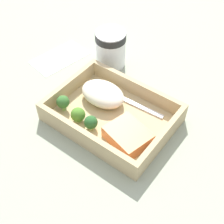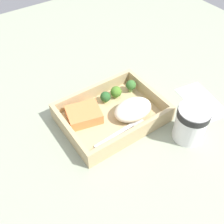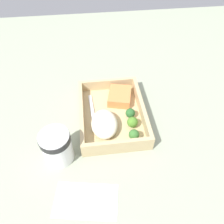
{
  "view_description": "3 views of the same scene",
  "coord_description": "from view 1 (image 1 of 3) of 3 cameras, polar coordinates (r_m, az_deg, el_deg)",
  "views": [
    {
      "loc": [
        -29.02,
        38.51,
        55.66
      ],
      "look_at": [
        0.0,
        0.0,
        2.7
      ],
      "focal_mm": 50.0,
      "sensor_mm": 36.0,
      "label": 1
    },
    {
      "loc": [
        -28.14,
        -40.68,
        55.36
      ],
      "look_at": [
        0.0,
        0.0,
        2.7
      ],
      "focal_mm": 42.0,
      "sensor_mm": 36.0,
      "label": 2
    },
    {
      "loc": [
        46.69,
        -5.8,
        54.83
      ],
      "look_at": [
        0.0,
        0.0,
        2.7
      ],
      "focal_mm": 35.0,
      "sensor_mm": 36.0,
      "label": 3
    }
  ],
  "objects": [
    {
      "name": "tray_rim",
      "position": [
        0.71,
        -0.0,
        0.26
      ],
      "size": [
        27.65,
        20.58,
        3.95
      ],
      "color": "tan",
      "rests_on": "takeout_tray"
    },
    {
      "name": "receipt_slip",
      "position": [
        0.92,
        -9.56,
        9.8
      ],
      "size": [
        11.55,
        16.99,
        0.24
      ],
      "primitive_type": "cube",
      "rotation": [
        0.0,
        0.0,
        -0.18
      ],
      "color": "white",
      "rests_on": "ground_plane"
    },
    {
      "name": "mashed_potatoes",
      "position": [
        0.75,
        -1.7,
        3.35
      ],
      "size": [
        11.28,
        7.96,
        4.21
      ],
      "primitive_type": "ellipsoid",
      "color": "#F1E4C4",
      "rests_on": "takeout_tray"
    },
    {
      "name": "salmon_fillet",
      "position": [
        0.67,
        2.91,
        -4.38
      ],
      "size": [
        10.54,
        9.39,
        3.07
      ],
      "primitive_type": "cube",
      "rotation": [
        0.0,
        0.0,
        -0.25
      ],
      "color": "#E77F45",
      "rests_on": "takeout_tray"
    },
    {
      "name": "broccoli_floret_1",
      "position": [
        0.71,
        -6.23,
        -0.52
      ],
      "size": [
        3.35,
        3.35,
        3.7
      ],
      "color": "#7AA254",
      "rests_on": "takeout_tray"
    },
    {
      "name": "paper_cup",
      "position": [
        0.85,
        -0.25,
        11.82
      ],
      "size": [
        8.21,
        8.21,
        10.16
      ],
      "color": "white",
      "rests_on": "ground_plane"
    },
    {
      "name": "fork",
      "position": [
        0.76,
        3.34,
        1.82
      ],
      "size": [
        15.87,
        2.58,
        0.44
      ],
      "color": "silver",
      "rests_on": "takeout_tray"
    },
    {
      "name": "broccoli_floret_2",
      "position": [
        0.73,
        -8.95,
        1.77
      ],
      "size": [
        3.08,
        3.08,
        4.11
      ],
      "color": "#759956",
      "rests_on": "takeout_tray"
    },
    {
      "name": "takeout_tray",
      "position": [
        0.73,
        -0.0,
        -1.11
      ],
      "size": [
        27.65,
        20.58,
        1.2
      ],
      "primitive_type": "cube",
      "color": "tan",
      "rests_on": "ground_plane"
    },
    {
      "name": "broccoli_floret_3",
      "position": [
        0.69,
        -3.89,
        -1.93
      ],
      "size": [
        3.06,
        3.06,
        3.55
      ],
      "color": "#88A659",
      "rests_on": "takeout_tray"
    },
    {
      "name": "ground_plane",
      "position": [
        0.74,
        -0.0,
        -1.92
      ],
      "size": [
        160.0,
        160.0,
        2.0
      ],
      "primitive_type": "cube",
      "color": "gray"
    }
  ]
}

